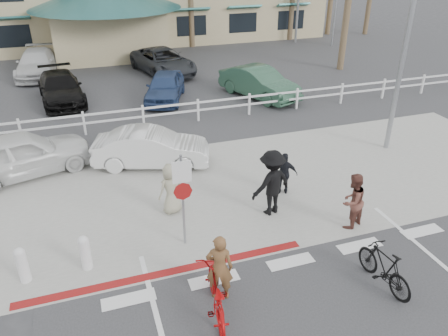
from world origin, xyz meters
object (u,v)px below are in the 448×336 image
object	(u,v)px
bike_red	(216,294)
car_white_sedan	(151,148)
bike_black	(384,267)
car_red_compact	(22,154)
sign_post	(183,196)

from	to	relation	value
bike_red	car_white_sedan	bearing A→B (deg)	-80.91
bike_red	bike_black	distance (m)	3.93
bike_red	bike_black	world-z (taller)	bike_red
car_white_sedan	bike_red	bearing A→B (deg)	-162.37
car_red_compact	bike_black	bearing A→B (deg)	-151.70
car_white_sedan	car_red_compact	size ratio (longest dim) A/B	0.89
bike_black	car_white_sedan	world-z (taller)	car_white_sedan
car_white_sedan	bike_black	bearing A→B (deg)	-135.61
bike_black	sign_post	bearing A→B (deg)	-42.48
car_red_compact	sign_post	bearing A→B (deg)	-158.00
car_red_compact	car_white_sedan	bearing A→B (deg)	-115.01
bike_red	car_red_compact	world-z (taller)	car_red_compact
sign_post	bike_red	size ratio (longest dim) A/B	1.44
sign_post	car_white_sedan	size ratio (longest dim) A/B	0.72
car_white_sedan	car_red_compact	bearing A→B (deg)	98.25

